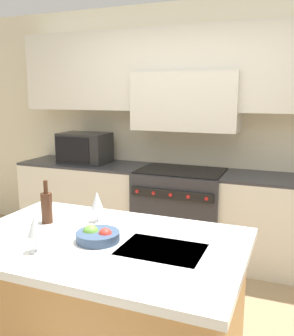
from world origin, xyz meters
TOP-DOWN VIEW (x-y plane):
  - back_cabinetry at (0.00, 1.92)m, footprint 10.00×0.46m
  - back_counter at (-0.00, 1.67)m, footprint 3.86×0.62m
  - range_stove at (0.00, 1.65)m, footprint 0.91×0.70m
  - microwave at (-1.18, 1.67)m, footprint 0.56×0.38m
  - kitchen_island at (0.13, -0.32)m, footprint 1.59×1.03m
  - wine_bottle at (-0.33, -0.20)m, footprint 0.07×0.07m
  - wine_glass_near at (-0.11, -0.59)m, footprint 0.08×0.08m
  - wine_glass_far at (-0.04, -0.06)m, footprint 0.08×0.08m
  - fruit_bowl at (0.12, -0.35)m, footprint 0.24×0.24m

SIDE VIEW (x-z plane):
  - back_counter at x=0.00m, z-range 0.00..0.94m
  - kitchen_island at x=0.13m, z-range 0.00..0.93m
  - range_stove at x=0.00m, z-range 0.00..0.94m
  - fruit_bowl at x=0.12m, z-range 0.91..1.01m
  - wine_bottle at x=-0.33m, z-range 0.90..1.17m
  - wine_glass_near at x=-0.11m, z-range 0.96..1.16m
  - wine_glass_far at x=-0.04m, z-range 0.96..1.16m
  - microwave at x=-1.18m, z-range 0.94..1.29m
  - back_cabinetry at x=0.00m, z-range 0.26..2.96m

